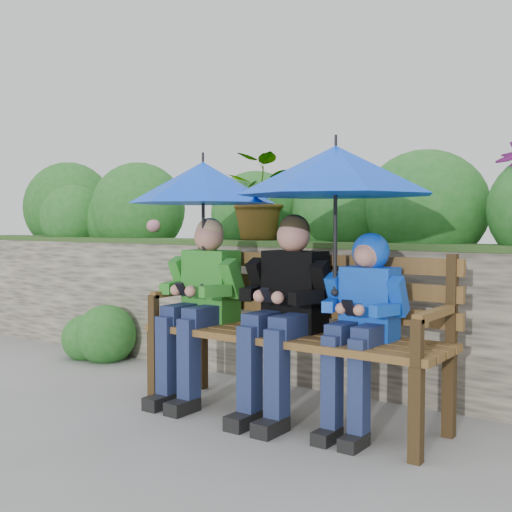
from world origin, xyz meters
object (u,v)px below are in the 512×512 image
Objects in this scene: boy_left at (201,298)px; umbrella_left at (203,183)px; boy_right at (363,312)px; park_bench at (297,322)px; boy_middle at (285,304)px; umbrella_right at (336,171)px.

boy_left is 1.25× the size of umbrella_left.
boy_left is at bearing -117.46° from umbrella_left.
park_bench is at bearing 171.21° from boy_right.
boy_middle reaches higher than boy_left.
park_bench is 0.49m from boy_right.
boy_right is at bearing -8.79° from park_bench.
umbrella_left is at bearing 178.24° from boy_middle.
boy_middle is 1.10× the size of boy_right.
boy_middle is at bearing -0.16° from boy_left.
boy_right is (0.47, -0.07, 0.11)m from park_bench.
boy_right is 0.80m from umbrella_right.
park_bench is 1.58× the size of boy_left.
park_bench is 0.94m from umbrella_right.
boy_right reaches higher than park_bench.
park_bench is at bearing 76.01° from boy_middle.
boy_middle is 1.27× the size of umbrella_left.
boy_left is 0.66m from boy_middle.
park_bench is 1.70× the size of boy_right.
boy_left is at bearing -179.44° from umbrella_right.
boy_left is 0.99× the size of boy_middle.
umbrella_right is at bearing -175.98° from boy_right.
park_bench is 1.98× the size of umbrella_left.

